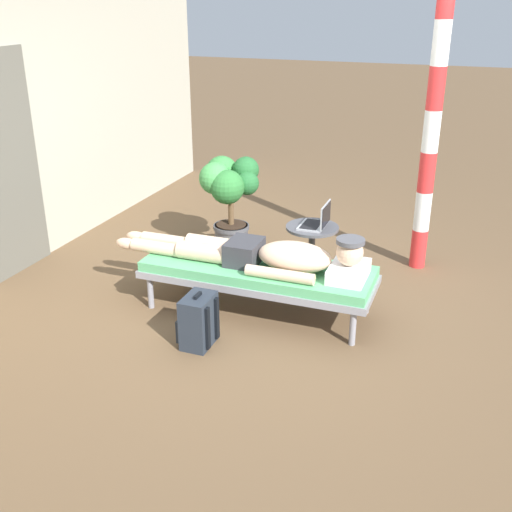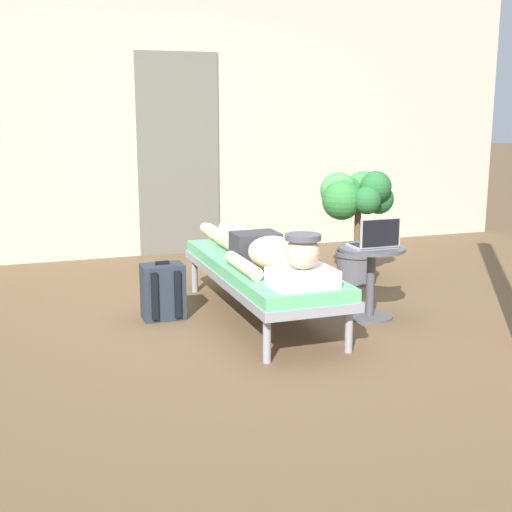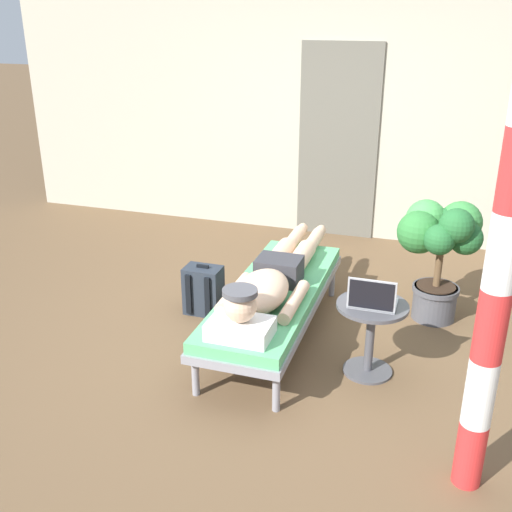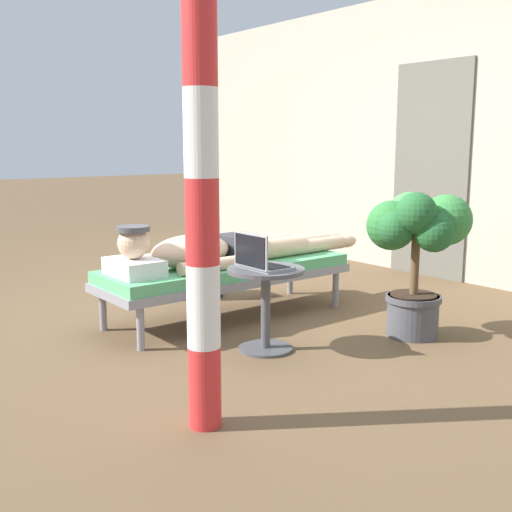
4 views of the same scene
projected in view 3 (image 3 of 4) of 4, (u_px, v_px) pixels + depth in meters
name	position (u px, v px, depth m)	size (l,w,h in m)	color
ground_plane	(283.00, 344.00, 4.54)	(40.00, 40.00, 0.00)	brown
house_wall_back	(344.00, 110.00, 6.35)	(7.60, 0.20, 2.70)	#B2AD99
house_door_panel	(338.00, 143.00, 6.39)	(0.84, 0.03, 2.04)	#625F54
lounge_chair	(274.00, 297.00, 4.51)	(0.64, 1.93, 0.42)	gray
person_reclining	(271.00, 280.00, 4.37)	(0.53, 2.17, 0.33)	white
side_table	(371.00, 326.00, 4.07)	(0.48, 0.48, 0.52)	#4C4C51
laptop	(372.00, 299.00, 3.94)	(0.31, 0.24, 0.23)	#A5A8AD
backpack	(204.00, 290.00, 4.96)	(0.30, 0.26, 0.42)	#262D38
potted_plant	(440.00, 242.00, 4.70)	(0.64, 0.61, 0.98)	#4C4C51
porch_post	(503.00, 252.00, 2.73)	(0.15, 0.15, 2.64)	red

